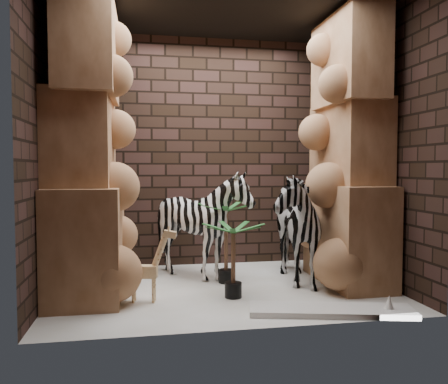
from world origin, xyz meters
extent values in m
plane|color=white|center=(0.00, 0.00, 0.00)|extent=(3.50, 3.50, 0.00)
plane|color=black|center=(0.00, 0.00, 3.00)|extent=(3.50, 3.50, 0.00)
plane|color=black|center=(0.00, 1.25, 1.50)|extent=(3.50, 0.00, 3.50)
plane|color=black|center=(0.00, -1.25, 1.50)|extent=(3.50, 0.00, 3.50)
plane|color=black|center=(-1.75, 0.00, 1.50)|extent=(0.00, 3.00, 3.00)
plane|color=black|center=(1.75, 0.00, 1.50)|extent=(0.00, 3.00, 3.00)
imported|color=white|center=(0.77, 0.18, 0.72)|extent=(0.72, 1.25, 1.44)
imported|color=white|center=(-0.17, 0.45, 0.57)|extent=(1.03, 1.26, 1.14)
cube|color=white|center=(0.79, -0.99, 0.03)|extent=(1.49, 0.68, 0.05)
camera|label=1|loc=(-0.84, -4.67, 1.28)|focal=35.90mm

